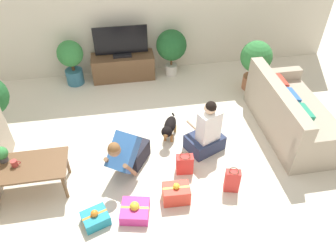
{
  "coord_description": "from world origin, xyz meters",
  "views": [
    {
      "loc": [
        -0.23,
        -3.4,
        3.55
      ],
      "look_at": [
        0.38,
        0.17,
        0.45
      ],
      "focal_mm": 35.0,
      "sensor_mm": 36.0,
      "label": 1
    }
  ],
  "objects": [
    {
      "name": "tabletop_plant",
      "position": [
        -1.83,
        -0.16,
        0.58
      ],
      "size": [
        0.17,
        0.17,
        0.22
      ],
      "color": "#4C4C51",
      "rests_on": "coffee_table"
    },
    {
      "name": "potted_plant_back_left",
      "position": [
        -1.1,
        2.29,
        0.53
      ],
      "size": [
        0.48,
        0.48,
        0.88
      ],
      "color": "#336B84",
      "rests_on": "ground_plane"
    },
    {
      "name": "wall_back",
      "position": [
        0.0,
        2.63,
        1.3
      ],
      "size": [
        8.4,
        0.06,
        2.6
      ],
      "color": "beige",
      "rests_on": "ground_plane"
    },
    {
      "name": "gift_box_b",
      "position": [
        -0.23,
        -0.95,
        0.08
      ],
      "size": [
        0.41,
        0.41,
        0.24
      ],
      "rotation": [
        0.0,
        0.0,
        -0.21
      ],
      "color": "#CC3389",
      "rests_on": "ground_plane"
    },
    {
      "name": "person_sitting",
      "position": [
        0.94,
        0.06,
        0.32
      ],
      "size": [
        0.64,
        0.6,
        0.92
      ],
      "rotation": [
        0.0,
        0.0,
        3.56
      ],
      "color": "#283351",
      "rests_on": "ground_plane"
    },
    {
      "name": "dog",
      "position": [
        0.44,
        0.38,
        0.24
      ],
      "size": [
        0.33,
        0.56,
        0.37
      ],
      "rotation": [
        0.0,
        0.0,
        5.88
      ],
      "color": "black",
      "rests_on": "ground_plane"
    },
    {
      "name": "gift_box_c",
      "position": [
        -0.72,
        -0.97,
        0.08
      ],
      "size": [
        0.38,
        0.35,
        0.22
      ],
      "rotation": [
        0.0,
        0.0,
        0.35
      ],
      "color": "teal",
      "rests_on": "ground_plane"
    },
    {
      "name": "tv",
      "position": [
        -0.15,
        2.34,
        0.74
      ],
      "size": [
        1.01,
        0.2,
        0.59
      ],
      "color": "black",
      "rests_on": "tv_console"
    },
    {
      "name": "person_kneeling",
      "position": [
        -0.24,
        -0.16,
        0.33
      ],
      "size": [
        0.68,
        0.81,
        0.77
      ],
      "rotation": [
        0.0,
        0.0,
        -0.57
      ],
      "color": "#23232D",
      "rests_on": "ground_plane"
    },
    {
      "name": "gift_box_a",
      "position": [
        0.32,
        -0.8,
        0.13
      ],
      "size": [
        0.36,
        0.26,
        0.31
      ],
      "rotation": [
        0.0,
        0.0,
        -0.04
      ],
      "color": "red",
      "rests_on": "ground_plane"
    },
    {
      "name": "potted_plant_corner_right",
      "position": [
        2.23,
        1.55,
        0.59
      ],
      "size": [
        0.57,
        0.57,
        0.95
      ],
      "color": "#A36042",
      "rests_on": "ground_plane"
    },
    {
      "name": "gift_bag_b",
      "position": [
        1.09,
        -0.76,
        0.18
      ],
      "size": [
        0.22,
        0.16,
        0.38
      ],
      "rotation": [
        0.0,
        0.0,
        -0.26
      ],
      "color": "red",
      "rests_on": "ground_plane"
    },
    {
      "name": "ground_plane",
      "position": [
        0.0,
        0.0,
        0.0
      ],
      "size": [
        16.0,
        16.0,
        0.0
      ],
      "primitive_type": "plane",
      "color": "beige"
    },
    {
      "name": "sofa_right",
      "position": [
        2.38,
        0.26,
        0.31
      ],
      "size": [
        0.93,
        1.88,
        0.86
      ],
      "rotation": [
        0.0,
        0.0,
        1.57
      ],
      "color": "tan",
      "rests_on": "ground_plane"
    },
    {
      "name": "potted_plant_back_right",
      "position": [
        0.81,
        2.29,
        0.62
      ],
      "size": [
        0.59,
        0.59,
        0.94
      ],
      "color": "beige",
      "rests_on": "ground_plane"
    },
    {
      "name": "coffee_table",
      "position": [
        -1.54,
        -0.3,
        0.4
      ],
      "size": [
        1.01,
        0.56,
        0.45
      ],
      "color": "brown",
      "rests_on": "ground_plane"
    },
    {
      "name": "mug",
      "position": [
        -1.67,
        -0.27,
        0.5
      ],
      "size": [
        0.12,
        0.08,
        0.09
      ],
      "color": "#B23D38",
      "rests_on": "coffee_table"
    },
    {
      "name": "tv_console",
      "position": [
        -0.15,
        2.34,
        0.24
      ],
      "size": [
        1.21,
        0.44,
        0.48
      ],
      "color": "brown",
      "rests_on": "ground_plane"
    },
    {
      "name": "gift_bag_a",
      "position": [
        0.53,
        -0.34,
        0.16
      ],
      "size": [
        0.25,
        0.16,
        0.33
      ],
      "rotation": [
        0.0,
        0.0,
        -0.1
      ],
      "color": "red",
      "rests_on": "ground_plane"
    }
  ]
}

